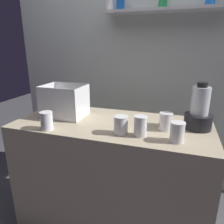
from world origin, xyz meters
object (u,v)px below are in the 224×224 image
at_px(carrot_display_bin, 65,107).
at_px(juice_cup_beet_far_right, 177,133).
at_px(blender_pitcher, 199,112).
at_px(juice_cup_beet_far_left, 47,122).
at_px(juice_cup_beet_left, 121,126).
at_px(juice_cup_mango_middle, 140,127).
at_px(juice_cup_orange_right, 166,122).

height_order(carrot_display_bin, juice_cup_beet_far_right, carrot_display_bin).
xyz_separation_m(blender_pitcher, juice_cup_beet_far_left, (-0.95, -0.33, -0.06)).
height_order(juice_cup_beet_left, juice_cup_mango_middle, juice_cup_mango_middle).
distance_m(juice_cup_beet_far_left, juice_cup_orange_right, 0.78).
height_order(juice_cup_beet_far_left, juice_cup_mango_middle, juice_cup_mango_middle).
bearing_deg(blender_pitcher, juice_cup_beet_far_left, -161.04).
height_order(blender_pitcher, juice_cup_mango_middle, blender_pitcher).
bearing_deg(juice_cup_orange_right, juice_cup_beet_far_right, -64.83).
relative_size(juice_cup_beet_far_left, juice_cup_beet_left, 1.04).
height_order(juice_cup_beet_far_left, juice_cup_beet_far_right, juice_cup_beet_far_left).
xyz_separation_m(carrot_display_bin, blender_pitcher, (0.98, 0.04, 0.04)).
height_order(juice_cup_beet_far_left, juice_cup_beet_left, juice_cup_beet_far_left).
xyz_separation_m(juice_cup_beet_left, juice_cup_mango_middle, (0.12, 0.00, 0.01)).
height_order(carrot_display_bin, juice_cup_beet_far_left, carrot_display_bin).
distance_m(juice_cup_beet_left, juice_cup_mango_middle, 0.12).
relative_size(blender_pitcher, juice_cup_beet_left, 2.67).
bearing_deg(blender_pitcher, carrot_display_bin, -177.79).
bearing_deg(juice_cup_beet_far_left, juice_cup_orange_right, 17.39).
height_order(juice_cup_beet_left, juice_cup_orange_right, juice_cup_orange_right).
distance_m(carrot_display_bin, juice_cup_beet_far_left, 0.29).
bearing_deg(carrot_display_bin, juice_cup_beet_far_left, -84.25).
relative_size(carrot_display_bin, juice_cup_mango_middle, 2.49).
distance_m(juice_cup_mango_middle, juice_cup_beet_far_right, 0.22).
bearing_deg(juice_cup_beet_left, carrot_display_bin, 158.09).
relative_size(juice_cup_mango_middle, juice_cup_beet_far_right, 1.07).
bearing_deg(juice_cup_orange_right, juice_cup_beet_left, -149.87).
xyz_separation_m(carrot_display_bin, juice_cup_orange_right, (0.78, -0.05, -0.02)).
relative_size(juice_cup_mango_middle, juice_cup_orange_right, 1.09).
xyz_separation_m(carrot_display_bin, juice_cup_beet_left, (0.51, -0.21, -0.02)).
xyz_separation_m(carrot_display_bin, juice_cup_mango_middle, (0.64, -0.20, -0.02)).
bearing_deg(juice_cup_mango_middle, juice_cup_beet_far_left, -171.91).
bearing_deg(juice_cup_orange_right, blender_pitcher, 24.51).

